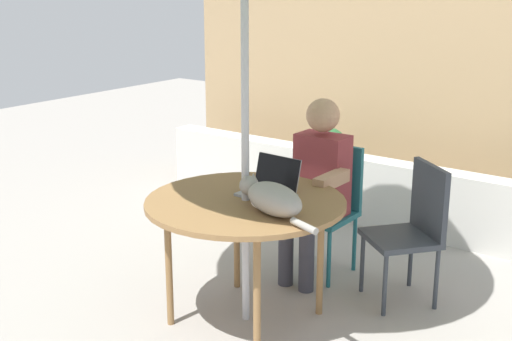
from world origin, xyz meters
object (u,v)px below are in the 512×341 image
Objects in this scene: chair_occupied at (328,199)px; potted_plant_near_fence at (327,165)px; patio_table at (246,209)px; person_seated at (316,180)px; laptop at (272,184)px; cat at (271,198)px; chair_empty at (414,223)px.

chair_occupied is 1.14× the size of potted_plant_near_fence.
patio_table is 1.32× the size of chair_occupied.
chair_occupied is 0.23m from person_seated.
laptop is (0.06, -0.59, 0.13)m from person_seated.
patio_table is 0.22m from laptop.
person_seated reaches higher than cat.
cat reaches higher than patio_table.
cat is at bearing -76.26° from chair_occupied.
chair_empty reaches higher than potted_plant_near_fence.
patio_table is at bearing -128.68° from chair_empty.
chair_empty is 1.14× the size of potted_plant_near_fence.
patio_table is 0.30m from cat.
chair_empty is (0.67, -0.09, 0.00)m from chair_occupied.
laptop is 0.41× the size of potted_plant_near_fence.
laptop reaches higher than chair_empty.
potted_plant_near_fence is (-0.58, 0.95, -0.07)m from chair_occupied.
chair_empty is 0.69m from person_seated.
cat is (-0.42, -0.93, 0.32)m from chair_empty.
laptop is 0.33m from cat.
potted_plant_near_fence is at bearing 140.24° from chair_empty.
laptop is (0.06, 0.17, 0.12)m from patio_table.
patio_table is 1.84× the size of cat.
cat is 0.82× the size of potted_plant_near_fence.
person_seated reaches higher than patio_table.
laptop is (-0.61, -0.66, 0.30)m from chair_empty.
chair_empty is at bearing 51.32° from patio_table.
potted_plant_near_fence is at bearing 107.23° from patio_table.
chair_empty is at bearing -39.76° from potted_plant_near_fence.
patio_table is 1.08m from chair_empty.
laptop is at bearing -85.46° from chair_occupied.
potted_plant_near_fence is (-0.83, 1.97, -0.39)m from cat.
person_seated is (-0.67, -0.07, 0.17)m from chair_empty.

